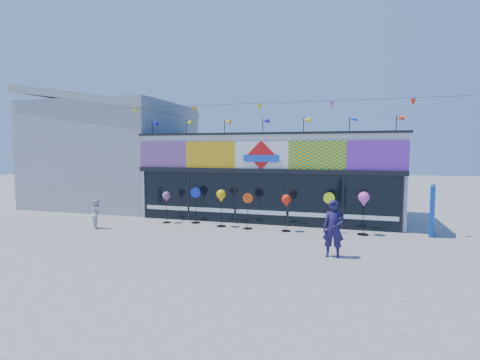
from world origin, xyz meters
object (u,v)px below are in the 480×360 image
at_px(child, 97,214).
at_px(spinner_2, 221,197).
at_px(spinner_0, 166,198).
at_px(spinner_6, 364,200).
at_px(blue_sign, 432,210).
at_px(spinner_1, 196,204).
at_px(adult_man, 334,229).
at_px(spinner_3, 248,210).
at_px(spinner_4, 286,202).
at_px(spinner_5, 329,211).

bearing_deg(child, spinner_2, -119.75).
height_order(spinner_0, child, spinner_0).
bearing_deg(spinner_6, blue_sign, 15.32).
distance_m(spinner_1, adult_man, 7.31).
xyz_separation_m(spinner_0, child, (-2.27, -1.91, -0.52)).
bearing_deg(spinner_0, spinner_3, -3.20).
bearing_deg(spinner_3, spinner_2, 174.03).
bearing_deg(spinner_2, spinner_3, -5.97).
distance_m(spinner_3, spinner_6, 4.67).
bearing_deg(adult_man, child, 173.10).
bearing_deg(spinner_1, adult_man, -31.17).
distance_m(spinner_0, spinner_1, 1.37).
height_order(spinner_0, spinner_4, spinner_4).
bearing_deg(child, spinner_3, -124.63).
xyz_separation_m(blue_sign, spinner_6, (-2.56, -0.70, 0.38)).
height_order(spinner_2, spinner_5, spinner_5).
distance_m(spinner_3, adult_man, 4.88).
bearing_deg(spinner_3, child, -164.69).
relative_size(spinner_0, adult_man, 0.80).
height_order(spinner_2, spinner_6, spinner_6).
height_order(spinner_1, adult_man, adult_man).
bearing_deg(spinner_1, spinner_4, -7.46).
distance_m(spinner_4, spinner_6, 3.02).
xyz_separation_m(spinner_3, spinner_5, (3.31, 0.30, 0.05)).
height_order(spinner_4, child, spinner_4).
bearing_deg(spinner_2, adult_man, -34.65).
bearing_deg(spinner_6, spinner_4, -175.67).
bearing_deg(spinner_5, spinner_1, 177.71).
relative_size(spinner_3, adult_man, 0.85).
height_order(spinner_1, spinner_3, spinner_1).
xyz_separation_m(spinner_3, adult_man, (3.65, -3.24, 0.09)).
height_order(blue_sign, adult_man, blue_sign).
relative_size(spinner_6, child, 1.36).
distance_m(spinner_2, spinner_3, 1.33).
height_order(blue_sign, spinner_0, blue_sign).
distance_m(blue_sign, spinner_2, 8.46).
xyz_separation_m(spinner_0, spinner_1, (1.30, 0.32, -0.29)).
bearing_deg(adult_man, spinner_0, 157.45).
xyz_separation_m(spinner_0, spinner_2, (2.67, -0.09, 0.14)).
height_order(spinner_2, spinner_4, spinner_2).
bearing_deg(child, spinner_6, -129.94).
bearing_deg(spinner_2, spinner_4, -2.84).
xyz_separation_m(spinner_3, child, (-6.17, -1.69, -0.18)).
bearing_deg(blue_sign, spinner_4, -157.40).
xyz_separation_m(spinner_0, adult_man, (7.55, -3.46, -0.25)).
relative_size(spinner_4, spinner_6, 0.89).
xyz_separation_m(blue_sign, spinner_0, (-11.09, -0.70, 0.16)).
height_order(spinner_5, child, spinner_5).
distance_m(spinner_5, adult_man, 3.56).
xyz_separation_m(spinner_0, spinner_5, (7.21, 0.09, -0.29)).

